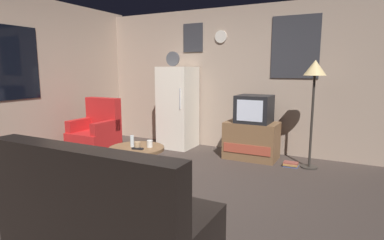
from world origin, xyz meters
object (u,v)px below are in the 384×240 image
(fridge, at_px, (178,107))
(standing_lamp, at_px, (315,76))
(mug_ceramic_white, at_px, (150,144))
(armchair, at_px, (96,135))
(book_stack, at_px, (291,164))
(remote_control, at_px, (138,149))
(crt_tv, at_px, (254,109))
(coffee_table, at_px, (137,164))
(tv_stand, at_px, (251,140))
(couch, at_px, (104,216))
(wine_glass, at_px, (132,141))
(mug_ceramic_tan, at_px, (137,145))

(fridge, distance_m, standing_lamp, 2.47)
(mug_ceramic_white, height_order, armchair, armchair)
(mug_ceramic_white, height_order, book_stack, mug_ceramic_white)
(remote_control, bearing_deg, crt_tv, 50.01)
(coffee_table, bearing_deg, crt_tv, 58.29)
(tv_stand, bearing_deg, armchair, -159.13)
(remote_control, relative_size, couch, 0.09)
(tv_stand, height_order, crt_tv, crt_tv)
(tv_stand, distance_m, coffee_table, 2.00)
(couch, bearing_deg, wine_glass, 120.24)
(wine_glass, xyz_separation_m, mug_ceramic_white, (0.22, 0.09, -0.03))
(book_stack, bearing_deg, couch, -106.92)
(fridge, relative_size, couch, 1.04)
(crt_tv, height_order, mug_ceramic_tan, crt_tv)
(mug_ceramic_white, xyz_separation_m, armchair, (-1.60, 0.68, -0.16))
(remote_control, distance_m, book_stack, 2.34)
(armchair, relative_size, couch, 0.56)
(crt_tv, bearing_deg, couch, -95.01)
(crt_tv, xyz_separation_m, mug_ceramic_white, (-0.91, -1.63, -0.33))
(coffee_table, relative_size, couch, 0.42)
(tv_stand, distance_m, standing_lamp, 1.41)
(crt_tv, relative_size, couch, 0.32)
(armchair, bearing_deg, couch, -44.88)
(tv_stand, distance_m, book_stack, 0.74)
(crt_tv, distance_m, armchair, 2.73)
(mug_ceramic_tan, bearing_deg, coffee_table, 135.83)
(mug_ceramic_white, distance_m, remote_control, 0.19)
(book_stack, bearing_deg, coffee_table, -137.46)
(armchair, bearing_deg, remote_control, -29.04)
(tv_stand, distance_m, mug_ceramic_white, 1.86)
(standing_lamp, relative_size, mug_ceramic_white, 17.67)
(crt_tv, height_order, couch, crt_tv)
(remote_control, relative_size, book_stack, 0.71)
(tv_stand, relative_size, wine_glass, 5.60)
(armchair, bearing_deg, standing_lamp, 14.09)
(couch, bearing_deg, armchair, 135.12)
(wine_glass, distance_m, mug_ceramic_white, 0.24)
(fridge, relative_size, standing_lamp, 1.11)
(crt_tv, distance_m, remote_control, 2.08)
(coffee_table, relative_size, armchair, 0.75)
(mug_ceramic_tan, xyz_separation_m, armchair, (-1.51, 0.82, -0.16))
(crt_tv, height_order, mug_ceramic_white, crt_tv)
(coffee_table, height_order, mug_ceramic_white, mug_ceramic_white)
(fridge, bearing_deg, wine_glass, -78.80)
(tv_stand, relative_size, remote_control, 5.60)
(tv_stand, bearing_deg, standing_lamp, -5.66)
(remote_control, distance_m, couch, 1.55)
(mug_ceramic_tan, distance_m, remote_control, 0.05)
(mug_ceramic_white, bearing_deg, fridge, 108.32)
(crt_tv, bearing_deg, mug_ceramic_white, -119.18)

